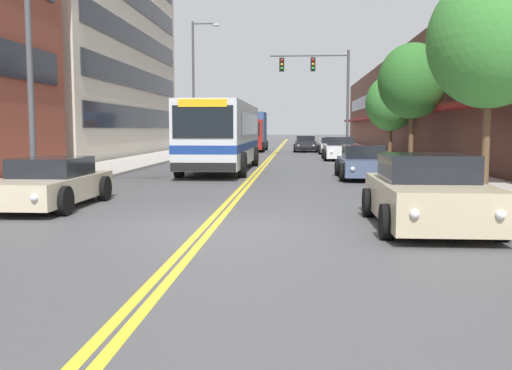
% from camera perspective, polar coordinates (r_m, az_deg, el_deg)
% --- Properties ---
extents(ground_plane, '(240.00, 240.00, 0.00)m').
position_cam_1_polar(ground_plane, '(48.00, 2.04, 3.39)').
color(ground_plane, '#4C4C4F').
extents(sidewalk_left, '(3.47, 106.00, 0.13)m').
position_cam_1_polar(sidewalk_left, '(48.80, -6.50, 3.47)').
color(sidewalk_left, '#B2ADA5').
rests_on(sidewalk_left, ground_plane).
extents(sidewalk_right, '(3.47, 106.00, 0.13)m').
position_cam_1_polar(sidewalk_right, '(48.28, 10.67, 3.38)').
color(sidewalk_right, '#B2ADA5').
rests_on(sidewalk_right, ground_plane).
extents(centre_line, '(0.34, 106.00, 0.01)m').
position_cam_1_polar(centre_line, '(48.00, 2.04, 3.39)').
color(centre_line, yellow).
rests_on(centre_line, ground_plane).
extents(storefront_row_right, '(9.10, 68.00, 7.77)m').
position_cam_1_polar(storefront_row_right, '(49.32, 17.71, 7.69)').
color(storefront_row_right, brown).
rests_on(storefront_row_right, ground_plane).
extents(city_bus, '(2.83, 11.26, 3.03)m').
position_cam_1_polar(city_bus, '(26.38, -3.31, 5.21)').
color(city_bus, silver).
rests_on(city_bus, ground_plane).
extents(car_dark_grey_parked_left_near, '(2.15, 4.31, 1.37)m').
position_cam_1_polar(car_dark_grey_parked_left_near, '(42.37, -4.24, 3.92)').
color(car_dark_grey_parked_left_near, '#38383D').
rests_on(car_dark_grey_parked_left_near, ground_plane).
extents(car_champagne_parked_left_mid, '(2.04, 4.38, 1.22)m').
position_cam_1_polar(car_champagne_parked_left_mid, '(14.92, -19.90, 0.11)').
color(car_champagne_parked_left_mid, beige).
rests_on(car_champagne_parked_left_mid, ground_plane).
extents(car_beige_parked_right_foreground, '(2.18, 4.29, 1.43)m').
position_cam_1_polar(car_beige_parked_right_foreground, '(11.64, 16.75, -0.86)').
color(car_beige_parked_right_foreground, '#BCAD89').
rests_on(car_beige_parked_right_foreground, ground_plane).
extents(car_white_parked_right_mid, '(2.09, 4.92, 1.41)m').
position_cam_1_polar(car_white_parked_right_mid, '(35.70, 8.36, 3.58)').
color(car_white_parked_right_mid, white).
rests_on(car_white_parked_right_mid, ground_plane).
extents(car_silver_parked_right_far, '(2.08, 4.84, 1.25)m').
position_cam_1_polar(car_silver_parked_right_far, '(44.05, 7.56, 3.89)').
color(car_silver_parked_right_far, '#B7B7BC').
rests_on(car_silver_parked_right_far, ground_plane).
extents(car_slate_blue_parked_right_end, '(1.97, 4.29, 1.28)m').
position_cam_1_polar(car_slate_blue_parked_right_end, '(22.41, 10.64, 2.17)').
color(car_slate_blue_parked_right_end, '#475675').
rests_on(car_slate_blue_parked_right_end, ground_plane).
extents(car_charcoal_moving_lead, '(1.98, 4.23, 1.32)m').
position_cam_1_polar(car_charcoal_moving_lead, '(47.44, 4.98, 4.09)').
color(car_charcoal_moving_lead, '#232328').
rests_on(car_charcoal_moving_lead, ground_plane).
extents(box_truck, '(2.71, 6.97, 3.29)m').
position_cam_1_polar(box_truck, '(48.38, -0.56, 5.38)').
color(box_truck, maroon).
rests_on(box_truck, ground_plane).
extents(traffic_signal_mast, '(5.45, 0.38, 7.25)m').
position_cam_1_polar(traffic_signal_mast, '(40.09, 6.68, 10.21)').
color(traffic_signal_mast, '#47474C').
rests_on(traffic_signal_mast, ground_plane).
extents(street_lamp_left_far, '(1.91, 0.28, 9.06)m').
position_cam_1_polar(street_lamp_left_far, '(39.40, -5.97, 10.51)').
color(street_lamp_left_far, '#47474C').
rests_on(street_lamp_left_far, ground_plane).
extents(street_tree_right_near, '(3.19, 3.19, 5.84)m').
position_cam_1_polar(street_tree_right_near, '(16.31, 22.35, 13.24)').
color(street_tree_right_near, brown).
rests_on(street_tree_right_near, sidewalk_right).
extents(street_tree_right_mid, '(3.26, 3.26, 5.85)m').
position_cam_1_polar(street_tree_right_mid, '(28.55, 15.38, 9.99)').
color(street_tree_right_mid, brown).
rests_on(street_tree_right_mid, sidewalk_right).
extents(street_tree_right_far, '(3.25, 3.25, 5.22)m').
position_cam_1_polar(street_tree_right_far, '(38.09, 13.34, 7.97)').
color(street_tree_right_far, brown).
rests_on(street_tree_right_far, sidewalk_right).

